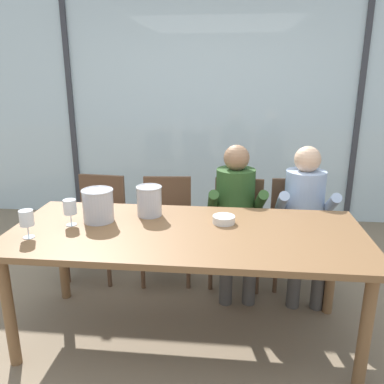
{
  "coord_description": "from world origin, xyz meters",
  "views": [
    {
      "loc": [
        0.27,
        -2.29,
        1.73
      ],
      "look_at": [
        0.0,
        0.35,
        0.93
      ],
      "focal_mm": 36.63,
      "sensor_mm": 36.0,
      "label": 1
    }
  ],
  "objects": [
    {
      "name": "window_mullion_left",
      "position": [
        -1.68,
        2.36,
        1.3
      ],
      "size": [
        0.06,
        0.06,
        2.6
      ],
      "primitive_type": "cube",
      "color": "#38383D",
      "rests_on": "ground"
    },
    {
      "name": "person_pale_blue_shirt",
      "position": [
        0.87,
        0.76,
        0.67
      ],
      "size": [
        0.47,
        0.61,
        1.19
      ],
      "rotation": [
        0.0,
        0.0,
        -0.02
      ],
      "color": "#9EB2D1",
      "rests_on": "ground"
    },
    {
      "name": "wine_glass_near_bucket",
      "position": [
        -0.76,
        0.02,
        0.9
      ],
      "size": [
        0.08,
        0.08,
        0.17
      ],
      "color": "silver",
      "rests_on": "dining_table"
    },
    {
      "name": "chair_center",
      "position": [
        0.34,
        0.89,
        0.5
      ],
      "size": [
        0.47,
        0.47,
        0.87
      ],
      "rotation": [
        0.0,
        0.0,
        -0.08
      ],
      "color": "brown",
      "rests_on": "ground"
    },
    {
      "name": "window_glass_panel",
      "position": [
        0.0,
        2.38,
        1.3
      ],
      "size": [
        7.45,
        0.03,
        2.6
      ],
      "primitive_type": "cube",
      "color": "silver",
      "rests_on": "ground"
    },
    {
      "name": "wine_glass_by_left_taster",
      "position": [
        -0.94,
        -0.21,
        0.9
      ],
      "size": [
        0.08,
        0.08,
        0.17
      ],
      "color": "silver",
      "rests_on": "dining_table"
    },
    {
      "name": "person_olive_shirt",
      "position": [
        0.32,
        0.76,
        0.67
      ],
      "size": [
        0.49,
        0.63,
        1.19
      ],
      "rotation": [
        0.0,
        0.0,
        0.09
      ],
      "color": "#2D5123",
      "rests_on": "ground"
    },
    {
      "name": "ice_bucket_secondary",
      "position": [
        -0.61,
        0.11,
        0.89
      ],
      "size": [
        0.21,
        0.21,
        0.22
      ],
      "color": "#B7B7BC",
      "rests_on": "dining_table"
    },
    {
      "name": "tasting_bowl",
      "position": [
        0.23,
        0.16,
        0.8
      ],
      "size": [
        0.15,
        0.15,
        0.05
      ],
      "primitive_type": "cylinder",
      "color": "silver",
      "rests_on": "dining_table"
    },
    {
      "name": "window_mullion_right",
      "position": [
        1.68,
        2.36,
        1.3
      ],
      "size": [
        0.06,
        0.06,
        2.6
      ],
      "primitive_type": "cube",
      "color": "#38383D",
      "rests_on": "ground"
    },
    {
      "name": "chair_near_curtain",
      "position": [
        -0.89,
        0.88,
        0.5
      ],
      "size": [
        0.48,
        0.48,
        0.87
      ],
      "rotation": [
        0.0,
        0.0,
        -0.09
      ],
      "color": "brown",
      "rests_on": "ground"
    },
    {
      "name": "chair_left_of_center",
      "position": [
        -0.28,
        0.89,
        0.5
      ],
      "size": [
        0.48,
        0.48,
        0.87
      ],
      "rotation": [
        0.0,
        0.0,
        0.1
      ],
      "color": "brown",
      "rests_on": "ground"
    },
    {
      "name": "ground",
      "position": [
        0.0,
        1.0,
        0.0
      ],
      "size": [
        14.0,
        14.0,
        0.0
      ],
      "primitive_type": "plane",
      "color": "#847056"
    },
    {
      "name": "hillside_vineyard",
      "position": [
        0.0,
        6.87,
        0.84
      ],
      "size": [
        13.45,
        2.4,
        1.68
      ],
      "primitive_type": "cube",
      "color": "#386633",
      "rests_on": "ground"
    },
    {
      "name": "dining_table",
      "position": [
        0.0,
        0.0,
        0.7
      ],
      "size": [
        2.25,
        0.96,
        0.78
      ],
      "color": "brown",
      "rests_on": "ground"
    },
    {
      "name": "ice_bucket_primary",
      "position": [
        -0.29,
        0.25,
        0.89
      ],
      "size": [
        0.18,
        0.18,
        0.21
      ],
      "color": "#B7B7BC",
      "rests_on": "dining_table"
    },
    {
      "name": "chair_right_of_center",
      "position": [
        0.84,
        0.92,
        0.5
      ],
      "size": [
        0.45,
        0.45,
        0.87
      ],
      "rotation": [
        0.0,
        0.0,
        0.03
      ],
      "color": "brown",
      "rests_on": "ground"
    }
  ]
}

